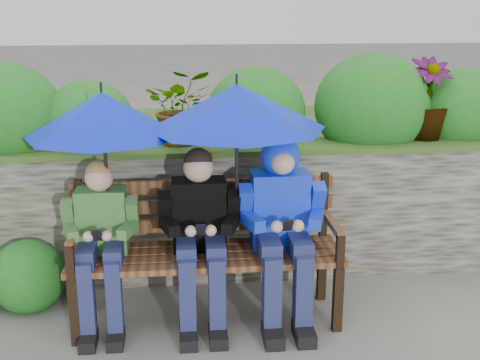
{
  "coord_description": "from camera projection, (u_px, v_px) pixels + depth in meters",
  "views": [
    {
      "loc": [
        -0.38,
        -3.62,
        2.04
      ],
      "look_at": [
        0.0,
        0.1,
        0.95
      ],
      "focal_mm": 45.0,
      "sensor_mm": 36.0,
      "label": 1
    }
  ],
  "objects": [
    {
      "name": "boy_right",
      "position": [
        282.0,
        216.0,
        3.9
      ],
      "size": [
        0.56,
        0.68,
        1.23
      ],
      "color": "#1F28DF",
      "rests_on": "ground"
    },
    {
      "name": "boy_left",
      "position": [
        101.0,
        236.0,
        3.82
      ],
      "size": [
        0.47,
        0.55,
        1.11
      ],
      "color": "#3E672E",
      "rests_on": "ground"
    },
    {
      "name": "ground",
      "position": [
        242.0,
        319.0,
        4.06
      ],
      "size": [
        60.0,
        60.0,
        0.0
      ],
      "primitive_type": "plane",
      "color": "#595957",
      "rests_on": "ground"
    },
    {
      "name": "park_bench",
      "position": [
        206.0,
        241.0,
        3.99
      ],
      "size": [
        1.78,
        0.52,
        0.94
      ],
      "color": "black",
      "rests_on": "ground"
    },
    {
      "name": "umbrella_right",
      "position": [
        237.0,
        106.0,
        3.71
      ],
      "size": [
        1.13,
        1.13,
        0.92
      ],
      "color": "#041DD0",
      "rests_on": "ground"
    },
    {
      "name": "garden_backdrop",
      "position": [
        224.0,
        173.0,
        5.46
      ],
      "size": [
        8.0,
        2.86,
        1.73
      ],
      "color": "#37352F",
      "rests_on": "ground"
    },
    {
      "name": "boy_middle",
      "position": [
        200.0,
        229.0,
        3.86
      ],
      "size": [
        0.52,
        0.6,
        1.17
      ],
      "color": "black",
      "rests_on": "ground"
    },
    {
      "name": "umbrella_left",
      "position": [
        103.0,
        114.0,
        3.65
      ],
      "size": [
        0.96,
        0.96,
        0.89
      ],
      "color": "#041DD0",
      "rests_on": "ground"
    }
  ]
}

